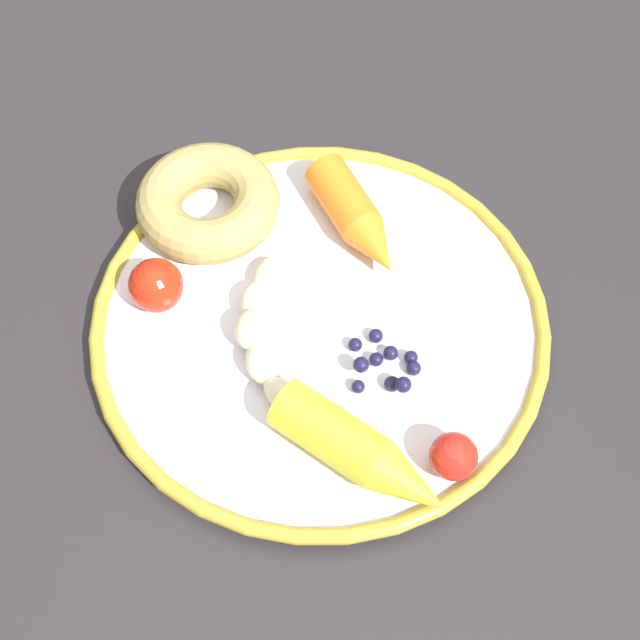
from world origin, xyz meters
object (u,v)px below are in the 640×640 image
Objects in this scene: banana at (262,331)px; carrot_yellow at (362,454)px; donut at (208,202)px; dining_table at (285,387)px; plate at (320,322)px; tomato_mid at (454,456)px; tomato_near at (156,285)px; carrot_orange at (356,219)px; blueberry_pile at (384,364)px.

banana is 1.04× the size of carrot_yellow.
dining_table is at bearing -144.43° from donut.
plate is at bearing -62.60° from banana.
banana is at bearing 58.14° from tomato_mid.
banana is 4.19× the size of tomato_mid.
carrot_yellow reaches higher than banana.
dining_table is 9.87× the size of donut.
banana is 0.13m from donut.
plate is 10.44× the size of tomato_mid.
tomato_near reaches higher than tomato_mid.
plate is 0.05m from banana.
tomato_near is (0.01, 0.10, 0.13)m from dining_table.
plate is 0.09m from carrot_orange.
banana is (-0.02, 0.04, 0.02)m from plate.
carrot_yellow is 0.21m from tomato_near.
tomato_near is at bearing 62.78° from tomato_mid.
banana is 0.09m from tomato_near.
blueberry_pile is (-0.13, -0.03, -0.01)m from carrot_orange.
carrot_yellow is at bearing -139.25° from banana.
dining_table is 0.11m from plate.
donut is (0.00, 0.12, 0.00)m from carrot_orange.
carrot_yellow is (-0.12, -0.04, 0.02)m from plate.
carrot_yellow is at bearing -174.81° from carrot_orange.
carrot_yellow is 1.16× the size of donut.
tomato_mid is at bearing -137.37° from plate.
tomato_near reaches higher than plate.
carrot_yellow is 0.06m from tomato_mid.
blueberry_pile is at bearing -8.53° from carrot_yellow.
donut is (0.09, 0.10, 0.02)m from plate.
banana reaches higher than dining_table.
dining_table is 34.13× the size of tomato_mid.
tomato_near reaches higher than blueberry_pile.
banana reaches higher than plate.
dining_table is at bearing 102.71° from plate.
carrot_orange is at bearing -30.14° from banana.
carrot_orange is 0.13m from blueberry_pile.
tomato_mid is at bearing -135.09° from donut.
donut reaches higher than tomato_mid.
carrot_orange reaches higher than blueberry_pile.
blueberry_pile is at bearing 35.04° from tomato_mid.
tomato_mid is (-0.09, -0.14, 0.00)m from banana.
tomato_near is at bearing 82.25° from dining_table.
carrot_yellow is 0.08m from blueberry_pile.
donut reaches higher than carrot_orange.
tomato_mid is (-0.20, -0.20, -0.00)m from donut.
dining_table is at bearing 151.43° from carrot_orange.
carrot_yellow is 2.44× the size of blueberry_pile.
dining_table is at bearing -38.94° from banana.
tomato_mid reaches higher than plate.
dining_table is at bearing 32.38° from carrot_yellow.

